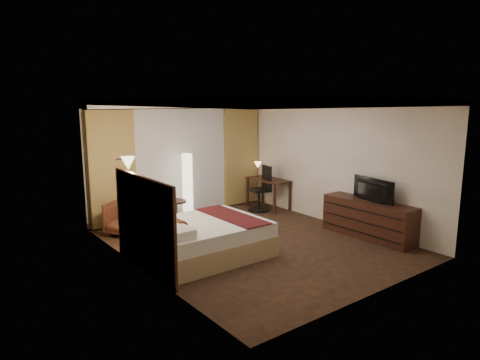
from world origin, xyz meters
TOP-DOWN VIEW (x-y plane):
  - floor at (0.00, 0.00)m, footprint 4.50×5.50m
  - ceiling at (0.00, 0.00)m, footprint 4.50×5.50m
  - back_wall at (0.00, 2.75)m, footprint 4.50×0.02m
  - left_wall at (-2.25, 0.00)m, footprint 0.02×5.50m
  - right_wall at (2.25, 0.00)m, footprint 0.02×5.50m
  - crown_molding at (0.00, 0.00)m, footprint 4.50×5.50m
  - soffit at (0.00, 2.50)m, footprint 4.50×0.50m
  - curtain_sheer at (0.00, 2.67)m, footprint 2.48×0.04m
  - curtain_left_drape at (-1.70, 2.61)m, footprint 1.00×0.14m
  - curtain_right_drape at (1.70, 2.61)m, footprint 1.00×0.14m
  - wall_sconce at (-2.09, 0.79)m, footprint 0.24×0.24m
  - bed at (-1.14, -0.03)m, footprint 2.10×1.64m
  - headboard at (-2.20, -0.03)m, footprint 0.12×1.94m
  - armchair at (-1.67, 1.90)m, footprint 0.98×0.99m
  - side_table at (-0.58, 1.97)m, footprint 0.48×0.48m
  - floor_lamp at (-0.09, 2.26)m, footprint 0.32×0.32m
  - desk at (1.95, 1.80)m, footprint 0.55×1.13m
  - desk_lamp at (1.95, 2.21)m, footprint 0.18×0.18m
  - office_chair at (1.61, 1.75)m, footprint 0.63×0.63m
  - dresser at (2.00, -1.14)m, footprint 0.50×1.90m
  - television at (1.97, -1.14)m, footprint 0.75×1.10m

SIDE VIEW (x-z plane):
  - floor at x=0.00m, z-range -0.01..0.01m
  - side_table at x=-0.58m, z-range 0.00..0.53m
  - bed at x=-1.14m, z-range 0.00..0.61m
  - dresser at x=2.00m, z-range 0.00..0.74m
  - desk at x=1.95m, z-range 0.00..0.75m
  - armchair at x=-1.67m, z-range 0.00..0.76m
  - office_chair at x=1.61m, z-range 0.00..1.11m
  - floor_lamp at x=-0.09m, z-range 0.00..1.50m
  - headboard at x=-2.20m, z-range 0.00..1.50m
  - desk_lamp at x=1.95m, z-range 0.75..1.09m
  - television at x=1.97m, z-range 0.97..1.10m
  - curtain_sheer at x=0.00m, z-range 0.02..2.48m
  - curtain_left_drape at x=-1.70m, z-range 0.02..2.48m
  - curtain_right_drape at x=1.70m, z-range 0.02..2.48m
  - back_wall at x=0.00m, z-range 0.00..2.70m
  - left_wall at x=-2.25m, z-range 0.00..2.70m
  - right_wall at x=2.25m, z-range 0.00..2.70m
  - wall_sconce at x=-2.09m, z-range 1.50..1.74m
  - soffit at x=0.00m, z-range 2.50..2.70m
  - crown_molding at x=0.00m, z-range 2.58..2.70m
  - ceiling at x=0.00m, z-range 2.70..2.71m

